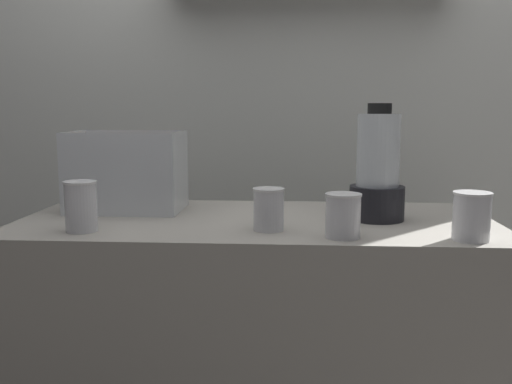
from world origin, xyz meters
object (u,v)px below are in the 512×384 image
carrot_display_bin (128,185)px  juice_cup_pomegranate_far_left (81,209)px  juice_cup_pomegranate_left (269,212)px  juice_cup_orange_middle (343,218)px  juice_cup_mango_right (471,220)px  blender_pitcher (378,173)px

carrot_display_bin → juice_cup_pomegranate_far_left: bearing=-96.0°
juice_cup_pomegranate_left → juice_cup_orange_middle: bearing=-20.9°
carrot_display_bin → juice_cup_pomegranate_left: bearing=-30.6°
juice_cup_orange_middle → juice_cup_mango_right: bearing=-1.8°
juice_cup_pomegranate_left → juice_cup_orange_middle: (0.19, -0.07, 0.00)m
carrot_display_bin → juice_cup_pomegranate_left: (0.47, -0.27, -0.03)m
carrot_display_bin → juice_cup_orange_middle: 0.74m
juice_cup_pomegranate_far_left → juice_cup_orange_middle: size_ratio=1.19×
carrot_display_bin → juice_cup_orange_middle: bearing=-27.9°
juice_cup_pomegranate_far_left → juice_cup_pomegranate_left: (0.50, 0.05, -0.01)m
carrot_display_bin → juice_cup_orange_middle: size_ratio=3.10×
blender_pitcher → juice_cup_pomegranate_far_left: (-0.81, -0.21, -0.08)m
juice_cup_orange_middle → juice_cup_mango_right: juice_cup_mango_right is taller
carrot_display_bin → juice_cup_mango_right: carrot_display_bin is taller
juice_cup_pomegranate_far_left → blender_pitcher: bearing=14.8°
juice_cup_pomegranate_far_left → juice_cup_mango_right: (1.01, -0.04, -0.01)m
juice_cup_pomegranate_left → juice_cup_mango_right: juice_cup_mango_right is taller
blender_pitcher → juice_cup_pomegranate_left: (-0.31, -0.17, -0.09)m
blender_pitcher → juice_cup_pomegranate_left: bearing=-151.7°
juice_cup_mango_right → juice_cup_pomegranate_far_left: bearing=177.9°
juice_cup_pomegranate_left → juice_cup_mango_right: 0.51m
juice_cup_mango_right → juice_cup_orange_middle: bearing=178.2°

